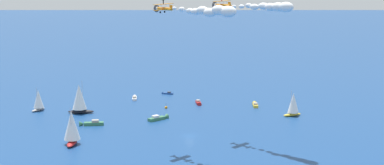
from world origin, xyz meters
TOP-DOWN VIEW (x-y plane):
  - ground_plane at (0.00, 0.00)m, footprint 2000.00×2000.00m
  - sailboat_near_centre at (-54.18, 41.46)m, footprint 5.49×7.02m
  - motorboat_far_port at (-17.76, 59.37)m, footprint 1.94×6.92m
  - motorboat_far_stbd at (29.95, 41.52)m, footprint 2.65×7.28m
  - sailboat_offshore at (-36.33, -6.04)m, footprint 5.40×9.22m
  - motorboat_trailing at (-8.90, 22.52)m, footprint 7.80×6.69m
  - motorboat_mid_cluster at (-3.60, 69.23)m, footprint 5.06×3.20m
  - sailboat_outer_ring_a at (40.30, 23.60)m, footprint 7.73×5.23m
  - motorboat_outer_ring_c at (7.96, 47.21)m, footprint 1.84×6.56m
  - sailboat_outer_ring_d at (-38.10, 35.37)m, footprint 9.77×5.56m
  - motorboat_outer_ring_e at (-32.71, 16.80)m, footprint 8.31×2.33m
  - marker_buoy at (-5.48, 40.67)m, footprint 1.10×1.10m
  - biplane_lead at (-8.34, -6.93)m, footprint 6.48×6.60m
  - wingwalker_lead at (-8.40, -6.97)m, footprint 1.19×1.06m
  - smoke_trail_lead at (4.54, -21.63)m, footprint 17.36×17.99m
  - biplane_wingman at (10.62, 4.32)m, footprint 6.48×6.60m
  - smoke_trail_wingman at (23.68, -10.39)m, footprint 16.40×18.50m

SIDE VIEW (x-z plane):
  - ground_plane at x=0.00m, z-range 0.00..0.00m
  - motorboat_mid_cluster at x=-3.60m, z-range -0.33..1.11m
  - marker_buoy at x=-5.48m, z-range -0.66..1.44m
  - motorboat_outer_ring_c at x=7.96m, z-range -0.44..1.46m
  - motorboat_far_port at x=-17.76m, z-range -0.46..1.54m
  - motorboat_far_stbd at x=29.95m, z-range -0.48..1.59m
  - motorboat_trailing at x=-8.90m, z-range -0.55..1.84m
  - motorboat_outer_ring_e at x=-32.71m, z-range -0.55..1.85m
  - sailboat_near_centre at x=-54.18m, z-range -0.39..8.66m
  - sailboat_outer_ring_a at x=40.30m, z-range -0.42..9.20m
  - sailboat_offshore at x=-36.33m, z-range -0.51..11.14m
  - sailboat_outer_ring_d at x=-38.10m, z-range -0.54..11.90m
  - smoke_trail_lead at x=4.54m, z-range 39.05..42.40m
  - biplane_lead at x=-8.34m, z-range 39.11..42.69m
  - smoke_trail_wingman at x=23.68m, z-range 39.80..42.85m
  - biplane_wingman at x=10.62m, z-range 39.57..43.15m
  - wingwalker_lead at x=-8.40m, z-range 42.29..43.82m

